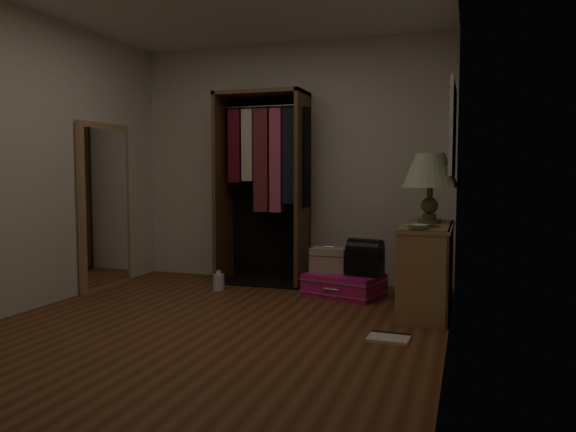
# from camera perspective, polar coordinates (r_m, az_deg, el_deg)

# --- Properties ---
(ground) EXTENTS (4.00, 4.00, 0.00)m
(ground) POSITION_cam_1_polar(r_m,az_deg,el_deg) (4.50, -7.53, -11.02)
(ground) COLOR brown
(ground) RESTS_ON ground
(room_walls) EXTENTS (3.52, 4.02, 2.60)m
(room_walls) POSITION_cam_1_polar(r_m,az_deg,el_deg) (4.36, -6.58, 8.41)
(room_walls) COLOR beige
(room_walls) RESTS_ON ground
(console_bookshelf) EXTENTS (0.42, 1.12, 0.75)m
(console_bookshelf) POSITION_cam_1_polar(r_m,az_deg,el_deg) (5.03, 13.88, -4.91)
(console_bookshelf) COLOR #9B764B
(console_bookshelf) RESTS_ON ground
(open_wardrobe) EXTENTS (1.00, 0.50, 2.05)m
(open_wardrobe) POSITION_cam_1_polar(r_m,az_deg,el_deg) (6.05, -2.19, 4.55)
(open_wardrobe) COLOR brown
(open_wardrobe) RESTS_ON ground
(floor_mirror) EXTENTS (0.06, 0.80, 1.70)m
(floor_mirror) POSITION_cam_1_polar(r_m,az_deg,el_deg) (6.09, -18.09, 0.95)
(floor_mirror) COLOR #AD8154
(floor_mirror) RESTS_ON ground
(pink_suitcase) EXTENTS (0.83, 0.69, 0.22)m
(pink_suitcase) POSITION_cam_1_polar(r_m,az_deg,el_deg) (5.51, 5.73, -6.97)
(pink_suitcase) COLOR #C91878
(pink_suitcase) RESTS_ON ground
(train_case) EXTENTS (0.36, 0.25, 0.26)m
(train_case) POSITION_cam_1_polar(r_m,az_deg,el_deg) (5.57, 4.21, -4.44)
(train_case) COLOR tan
(train_case) RESTS_ON pink_suitcase
(black_bag) EXTENTS (0.36, 0.27, 0.35)m
(black_bag) POSITION_cam_1_polar(r_m,az_deg,el_deg) (5.40, 7.84, -4.10)
(black_bag) COLOR black
(black_bag) RESTS_ON pink_suitcase
(table_lamp) EXTENTS (0.62, 0.62, 0.62)m
(table_lamp) POSITION_cam_1_polar(r_m,az_deg,el_deg) (5.12, 14.25, 4.35)
(table_lamp) COLOR #444E26
(table_lamp) RESTS_ON console_bookshelf
(brass_tray) EXTENTS (0.26, 0.26, 0.01)m
(brass_tray) POSITION_cam_1_polar(r_m,az_deg,el_deg) (4.70, 13.79, -1.06)
(brass_tray) COLOR #9F713D
(brass_tray) RESTS_ON console_bookshelf
(ceramic_bowl) EXTENTS (0.22, 0.22, 0.04)m
(ceramic_bowl) POSITION_cam_1_polar(r_m,az_deg,el_deg) (4.52, 12.98, -1.08)
(ceramic_bowl) COLOR #A4C5A9
(ceramic_bowl) RESTS_ON console_bookshelf
(white_jug) EXTENTS (0.15, 0.15, 0.20)m
(white_jug) POSITION_cam_1_polar(r_m,az_deg,el_deg) (5.80, -7.05, -6.65)
(white_jug) COLOR silver
(white_jug) RESTS_ON ground
(floor_book) EXTENTS (0.30, 0.25, 0.03)m
(floor_book) POSITION_cam_1_polar(r_m,az_deg,el_deg) (4.19, 10.25, -12.06)
(floor_book) COLOR #EFE2C9
(floor_book) RESTS_ON ground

